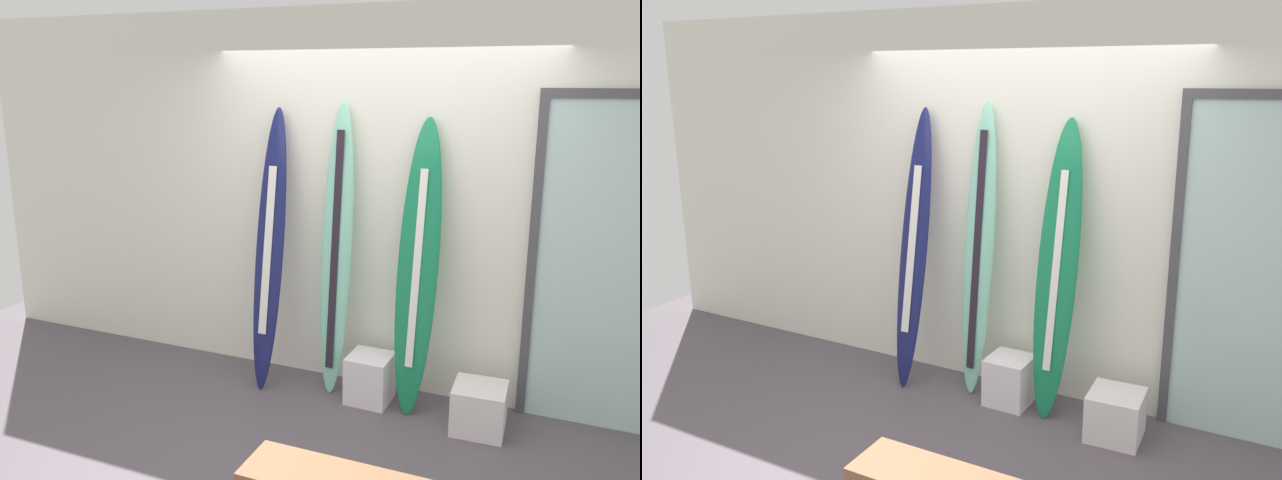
# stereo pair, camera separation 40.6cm
# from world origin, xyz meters

# --- Properties ---
(ground) EXTENTS (8.00, 8.00, 0.04)m
(ground) POSITION_xyz_m (0.00, 0.00, -0.02)
(ground) COLOR #544B53
(wall_back) EXTENTS (7.20, 0.20, 2.80)m
(wall_back) POSITION_xyz_m (0.00, 1.30, 1.40)
(wall_back) COLOR white
(wall_back) RESTS_ON ground
(surfboard_navy) EXTENTS (0.23, 0.47, 2.10)m
(surfboard_navy) POSITION_xyz_m (-0.74, 0.94, 1.04)
(surfboard_navy) COLOR #161B50
(surfboard_navy) RESTS_ON ground
(surfboard_seafoam) EXTENTS (0.24, 0.32, 2.15)m
(surfboard_seafoam) POSITION_xyz_m (-0.24, 1.02, 1.06)
(surfboard_seafoam) COLOR #83D0B1
(surfboard_seafoam) RESTS_ON ground
(surfboard_emerald) EXTENTS (0.30, 0.40, 2.05)m
(surfboard_emerald) POSITION_xyz_m (0.38, 0.97, 1.02)
(surfboard_emerald) COLOR #167A4C
(surfboard_emerald) RESTS_ON ground
(display_block_left) EXTENTS (0.36, 0.36, 0.32)m
(display_block_left) POSITION_xyz_m (0.88, 0.81, 0.16)
(display_block_left) COLOR silver
(display_block_left) RESTS_ON ground
(display_block_center) EXTENTS (0.31, 0.31, 0.35)m
(display_block_center) POSITION_xyz_m (0.07, 0.92, 0.18)
(display_block_center) COLOR white
(display_block_center) RESTS_ON ground
(glass_door) EXTENTS (1.14, 0.06, 2.24)m
(glass_door) POSITION_xyz_m (1.65, 1.18, 1.15)
(glass_door) COLOR silver
(glass_door) RESTS_ON ground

